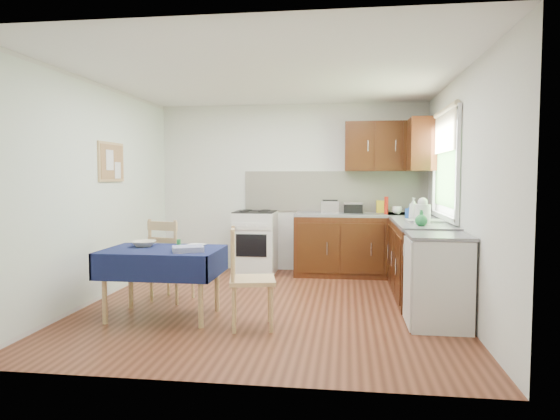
# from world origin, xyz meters

# --- Properties ---
(floor) EXTENTS (4.20, 4.20, 0.00)m
(floor) POSITION_xyz_m (0.00, 0.00, 0.00)
(floor) COLOR #4D2414
(floor) RESTS_ON ground
(ceiling) EXTENTS (4.00, 4.20, 0.02)m
(ceiling) POSITION_xyz_m (0.00, 0.00, 2.50)
(ceiling) COLOR white
(ceiling) RESTS_ON wall_back
(wall_back) EXTENTS (4.00, 0.02, 2.50)m
(wall_back) POSITION_xyz_m (0.00, 2.10, 1.25)
(wall_back) COLOR silver
(wall_back) RESTS_ON ground
(wall_front) EXTENTS (4.00, 0.02, 2.50)m
(wall_front) POSITION_xyz_m (0.00, -2.10, 1.25)
(wall_front) COLOR silver
(wall_front) RESTS_ON ground
(wall_left) EXTENTS (0.02, 4.20, 2.50)m
(wall_left) POSITION_xyz_m (-2.00, 0.00, 1.25)
(wall_left) COLOR white
(wall_left) RESTS_ON ground
(wall_right) EXTENTS (0.02, 4.20, 2.50)m
(wall_right) POSITION_xyz_m (2.00, 0.00, 1.25)
(wall_right) COLOR silver
(wall_right) RESTS_ON ground
(base_cabinets) EXTENTS (1.90, 2.30, 0.86)m
(base_cabinets) POSITION_xyz_m (1.36, 1.26, 0.43)
(base_cabinets) COLOR black
(base_cabinets) RESTS_ON ground
(worktop_back) EXTENTS (1.90, 0.60, 0.04)m
(worktop_back) POSITION_xyz_m (1.05, 1.80, 0.88)
(worktop_back) COLOR slate
(worktop_back) RESTS_ON base_cabinets
(worktop_right) EXTENTS (0.60, 1.70, 0.04)m
(worktop_right) POSITION_xyz_m (1.70, 0.65, 0.88)
(worktop_right) COLOR slate
(worktop_right) RESTS_ON base_cabinets
(worktop_corner) EXTENTS (0.60, 0.60, 0.04)m
(worktop_corner) POSITION_xyz_m (1.70, 1.80, 0.88)
(worktop_corner) COLOR slate
(worktop_corner) RESTS_ON base_cabinets
(splashback) EXTENTS (2.70, 0.02, 0.60)m
(splashback) POSITION_xyz_m (0.65, 2.08, 1.20)
(splashback) COLOR white
(splashback) RESTS_ON wall_back
(upper_cabinets) EXTENTS (1.20, 0.85, 0.70)m
(upper_cabinets) POSITION_xyz_m (1.52, 1.80, 1.85)
(upper_cabinets) COLOR black
(upper_cabinets) RESTS_ON wall_back
(stove) EXTENTS (0.60, 0.61, 0.92)m
(stove) POSITION_xyz_m (-0.50, 1.80, 0.46)
(stove) COLOR silver
(stove) RESTS_ON ground
(window) EXTENTS (0.04, 1.48, 1.26)m
(window) POSITION_xyz_m (1.97, 0.70, 1.65)
(window) COLOR #2D5623
(window) RESTS_ON wall_right
(fridge) EXTENTS (0.58, 0.60, 0.89)m
(fridge) POSITION_xyz_m (1.70, -0.55, 0.44)
(fridge) COLOR silver
(fridge) RESTS_ON ground
(corkboard) EXTENTS (0.04, 0.62, 0.47)m
(corkboard) POSITION_xyz_m (-1.97, 0.30, 1.60)
(corkboard) COLOR tan
(corkboard) RESTS_ON wall_left
(dining_table) EXTENTS (1.16, 0.79, 0.70)m
(dining_table) POSITION_xyz_m (-1.00, -0.60, 0.60)
(dining_table) COLOR #101C43
(dining_table) RESTS_ON ground
(chair_far) EXTENTS (0.51, 0.51, 0.95)m
(chair_far) POSITION_xyz_m (-1.17, 0.05, 0.50)
(chair_far) COLOR tan
(chair_far) RESTS_ON ground
(chair_near) EXTENTS (0.50, 0.50, 0.95)m
(chair_near) POSITION_xyz_m (-0.09, -0.82, 0.50)
(chair_near) COLOR tan
(chair_near) RESTS_ON ground
(toaster) EXTENTS (0.25, 0.16, 0.19)m
(toaster) POSITION_xyz_m (0.60, 1.73, 0.99)
(toaster) COLOR silver
(toaster) RESTS_ON worktop_back
(sandwich_press) EXTENTS (0.27, 0.23, 0.16)m
(sandwich_press) POSITION_xyz_m (0.92, 1.85, 0.98)
(sandwich_press) COLOR black
(sandwich_press) RESTS_ON worktop_back
(sauce_bottle) EXTENTS (0.06, 0.06, 0.24)m
(sauce_bottle) POSITION_xyz_m (1.38, 1.66, 1.02)
(sauce_bottle) COLOR #AD190D
(sauce_bottle) RESTS_ON worktop_back
(yellow_packet) EXTENTS (0.15, 0.12, 0.18)m
(yellow_packet) POSITION_xyz_m (1.33, 1.96, 0.99)
(yellow_packet) COLOR gold
(yellow_packet) RESTS_ON worktop_back
(dish_rack) EXTENTS (0.41, 0.31, 0.19)m
(dish_rack) POSITION_xyz_m (1.74, 0.61, 0.92)
(dish_rack) COLOR #95959A
(dish_rack) RESTS_ON worktop_right
(kettle) EXTENTS (0.17, 0.17, 0.29)m
(kettle) POSITION_xyz_m (1.67, 0.33, 1.03)
(kettle) COLOR silver
(kettle) RESTS_ON worktop_right
(cup) EXTENTS (0.17, 0.17, 0.11)m
(cup) POSITION_xyz_m (1.53, 1.71, 0.95)
(cup) COLOR white
(cup) RESTS_ON worktop_back
(soap_bottle_a) EXTENTS (0.13, 0.13, 0.27)m
(soap_bottle_a) POSITION_xyz_m (1.64, 0.83, 1.03)
(soap_bottle_a) COLOR silver
(soap_bottle_a) RESTS_ON worktop_right
(soap_bottle_b) EXTENTS (0.12, 0.12, 0.18)m
(soap_bottle_b) POSITION_xyz_m (1.62, 1.04, 0.99)
(soap_bottle_b) COLOR #1E4CB0
(soap_bottle_b) RESTS_ON worktop_right
(soap_bottle_c) EXTENTS (0.18, 0.18, 0.17)m
(soap_bottle_c) POSITION_xyz_m (1.62, 0.08, 0.98)
(soap_bottle_c) COLOR #227F3D
(soap_bottle_c) RESTS_ON worktop_right
(plate_bowl) EXTENTS (0.31, 0.31, 0.06)m
(plate_bowl) POSITION_xyz_m (-1.25, -0.47, 0.73)
(plate_bowl) COLOR beige
(plate_bowl) RESTS_ON dining_table
(book) EXTENTS (0.21, 0.26, 0.02)m
(book) POSITION_xyz_m (-0.82, -0.39, 0.71)
(book) COLOR white
(book) RESTS_ON dining_table
(spice_jar) EXTENTS (0.04, 0.04, 0.08)m
(spice_jar) POSITION_xyz_m (-0.87, -0.49, 0.74)
(spice_jar) COLOR #227F38
(spice_jar) RESTS_ON dining_table
(tea_towel) EXTENTS (0.36, 0.32, 0.05)m
(tea_towel) POSITION_xyz_m (-0.69, -0.74, 0.73)
(tea_towel) COLOR navy
(tea_towel) RESTS_ON dining_table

